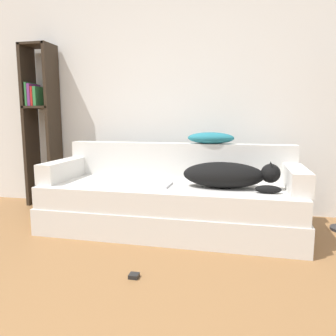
% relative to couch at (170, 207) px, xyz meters
% --- Properties ---
extents(wall_back, '(6.99, 0.06, 2.70)m').
position_rel_couch_xyz_m(wall_back, '(-0.20, 0.71, 1.15)').
color(wall_back, white).
rests_on(wall_back, ground_plane).
extents(couch, '(2.16, 0.83, 0.40)m').
position_rel_couch_xyz_m(couch, '(0.00, 0.00, 0.00)').
color(couch, silver).
rests_on(couch, ground_plane).
extents(couch_backrest, '(2.12, 0.15, 0.32)m').
position_rel_couch_xyz_m(couch_backrest, '(0.00, 0.35, 0.37)').
color(couch_backrest, silver).
rests_on(couch_backrest, couch).
extents(couch_arm_left, '(0.15, 0.64, 0.17)m').
position_rel_couch_xyz_m(couch_arm_left, '(-1.01, -0.01, 0.29)').
color(couch_arm_left, silver).
rests_on(couch_arm_left, couch).
extents(couch_arm_right, '(0.15, 0.64, 0.17)m').
position_rel_couch_xyz_m(couch_arm_right, '(1.01, -0.01, 0.29)').
color(couch_arm_right, silver).
rests_on(couch_arm_right, couch).
extents(dog, '(0.76, 0.32, 0.22)m').
position_rel_couch_xyz_m(dog, '(0.48, -0.06, 0.31)').
color(dog, black).
rests_on(dog, couch).
extents(laptop, '(0.30, 0.23, 0.02)m').
position_rel_couch_xyz_m(laptop, '(-0.13, -0.10, 0.21)').
color(laptop, silver).
rests_on(laptop, couch).
extents(throw_pillow, '(0.42, 0.20, 0.10)m').
position_rel_couch_xyz_m(throw_pillow, '(0.30, 0.34, 0.58)').
color(throw_pillow, teal).
rests_on(throw_pillow, couch_backrest).
extents(bookshelf, '(0.32, 0.26, 1.73)m').
position_rel_couch_xyz_m(bookshelf, '(-1.57, 0.53, 0.76)').
color(bookshelf, '#2D2319').
rests_on(bookshelf, ground_plane).
extents(power_adapter, '(0.06, 0.06, 0.02)m').
position_rel_couch_xyz_m(power_adapter, '(-0.03, -0.91, -0.19)').
color(power_adapter, black).
rests_on(power_adapter, ground_plane).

